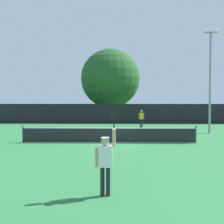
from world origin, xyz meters
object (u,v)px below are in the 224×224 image
(player_serving, at_px, (106,157))
(tennis_ball, at_px, (134,142))
(light_pole, at_px, (210,75))
(large_tree, at_px, (110,79))
(player_receiving, at_px, (141,117))
(parked_car_near, at_px, (187,114))

(player_serving, height_order, tennis_ball, player_serving)
(player_serving, relative_size, light_pole, 0.29)
(player_serving, distance_m, large_tree, 29.98)
(player_serving, height_order, player_receiving, player_serving)
(player_receiving, xyz_separation_m, parked_car_near, (7.54, 11.96, -0.27))
(player_receiving, relative_size, large_tree, 0.17)
(light_pole, height_order, large_tree, large_tree)
(player_serving, height_order, light_pole, light_pole)
(player_serving, xyz_separation_m, player_receiving, (2.60, 19.29, -0.04))
(tennis_ball, height_order, light_pole, light_pole)
(light_pole, bearing_deg, tennis_ball, -141.91)
(player_receiving, xyz_separation_m, tennis_ball, (-1.29, -9.69, -1.01))
(parked_car_near, bearing_deg, player_serving, -99.98)
(player_receiving, xyz_separation_m, large_tree, (-3.41, 10.32, 4.67))
(large_tree, xyz_separation_m, parked_car_near, (10.95, 1.64, -4.94))
(player_receiving, distance_m, parked_car_near, 14.14)
(tennis_ball, distance_m, light_pole, 9.49)
(light_pole, xyz_separation_m, parked_car_near, (2.36, 16.58, -4.01))
(player_serving, distance_m, player_receiving, 19.47)
(large_tree, bearing_deg, light_pole, -60.11)
(player_receiving, height_order, light_pole, light_pole)
(player_receiving, bearing_deg, light_pole, 138.23)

